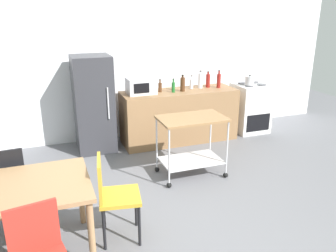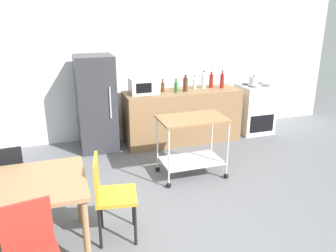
% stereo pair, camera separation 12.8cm
% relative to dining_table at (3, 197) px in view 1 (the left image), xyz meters
% --- Properties ---
extents(ground_plane, '(12.00, 12.00, 0.00)m').
position_rel_dining_table_xyz_m(ground_plane, '(1.72, -0.25, -0.67)').
color(ground_plane, slate).
extents(back_wall, '(8.40, 0.12, 2.90)m').
position_rel_dining_table_xyz_m(back_wall, '(1.72, 2.95, 0.78)').
color(back_wall, white).
rests_on(back_wall, ground_plane).
extents(kitchen_counter, '(2.00, 0.64, 0.90)m').
position_rel_dining_table_xyz_m(kitchen_counter, '(2.62, 2.35, -0.22)').
color(kitchen_counter, olive).
rests_on(kitchen_counter, ground_plane).
extents(dining_table, '(1.50, 0.90, 0.75)m').
position_rel_dining_table_xyz_m(dining_table, '(0.00, 0.00, 0.00)').
color(dining_table, '#A37A51').
rests_on(dining_table, ground_plane).
extents(chair_black, '(0.43, 0.43, 0.89)m').
position_rel_dining_table_xyz_m(chair_black, '(-0.03, 0.67, -0.15)').
color(chair_black, black).
rests_on(chair_black, ground_plane).
extents(chair_mustard, '(0.46, 0.46, 0.89)m').
position_rel_dining_table_xyz_m(chair_mustard, '(0.97, 0.00, -0.15)').
color(chair_mustard, gold).
rests_on(chair_mustard, ground_plane).
extents(stove_oven, '(0.60, 0.61, 0.92)m').
position_rel_dining_table_xyz_m(stove_oven, '(4.07, 2.37, -0.22)').
color(stove_oven, white).
rests_on(stove_oven, ground_plane).
extents(refrigerator, '(0.60, 0.63, 1.55)m').
position_rel_dining_table_xyz_m(refrigerator, '(1.17, 2.45, 0.10)').
color(refrigerator, '#333338').
rests_on(refrigerator, ground_plane).
extents(kitchen_cart, '(0.91, 0.57, 0.85)m').
position_rel_dining_table_xyz_m(kitchen_cart, '(2.27, 1.04, -0.10)').
color(kitchen_cart, olive).
rests_on(kitchen_cart, ground_plane).
extents(microwave, '(0.46, 0.35, 0.26)m').
position_rel_dining_table_xyz_m(microwave, '(1.95, 2.38, 0.36)').
color(microwave, silver).
rests_on(microwave, kitchen_counter).
extents(bottle_olive_oil, '(0.06, 0.06, 0.22)m').
position_rel_dining_table_xyz_m(bottle_olive_oil, '(2.28, 2.39, 0.31)').
color(bottle_olive_oil, '#4C2D19').
rests_on(bottle_olive_oil, kitchen_counter).
extents(bottle_vinegar, '(0.06, 0.06, 0.23)m').
position_rel_dining_table_xyz_m(bottle_vinegar, '(2.48, 2.29, 0.32)').
color(bottle_vinegar, '#1E6628').
rests_on(bottle_vinegar, kitchen_counter).
extents(bottle_sesame_oil, '(0.08, 0.08, 0.28)m').
position_rel_dining_table_xyz_m(bottle_sesame_oil, '(2.65, 2.31, 0.35)').
color(bottle_sesame_oil, '#4C2D19').
rests_on(bottle_sesame_oil, kitchen_counter).
extents(bottle_soy_sauce, '(0.06, 0.06, 0.23)m').
position_rel_dining_table_xyz_m(bottle_soy_sauce, '(2.87, 2.44, 0.32)').
color(bottle_soy_sauce, silver).
rests_on(bottle_soy_sauce, kitchen_counter).
extents(bottle_wine, '(0.08, 0.08, 0.31)m').
position_rel_dining_table_xyz_m(bottle_wine, '(3.04, 2.43, 0.36)').
color(bottle_wine, silver).
rests_on(bottle_wine, kitchen_counter).
extents(bottle_sparkling_water, '(0.07, 0.07, 0.28)m').
position_rel_dining_table_xyz_m(bottle_sparkling_water, '(3.19, 2.44, 0.35)').
color(bottle_sparkling_water, maroon).
rests_on(bottle_sparkling_water, kitchen_counter).
extents(bottle_hot_sauce, '(0.07, 0.07, 0.31)m').
position_rel_dining_table_xyz_m(bottle_hot_sauce, '(3.36, 2.34, 0.36)').
color(bottle_hot_sauce, maroon).
rests_on(bottle_hot_sauce, kitchen_counter).
extents(kettle, '(0.24, 0.17, 0.19)m').
position_rel_dining_table_xyz_m(kettle, '(3.95, 2.27, 0.33)').
color(kettle, silver).
rests_on(kettle, stove_oven).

